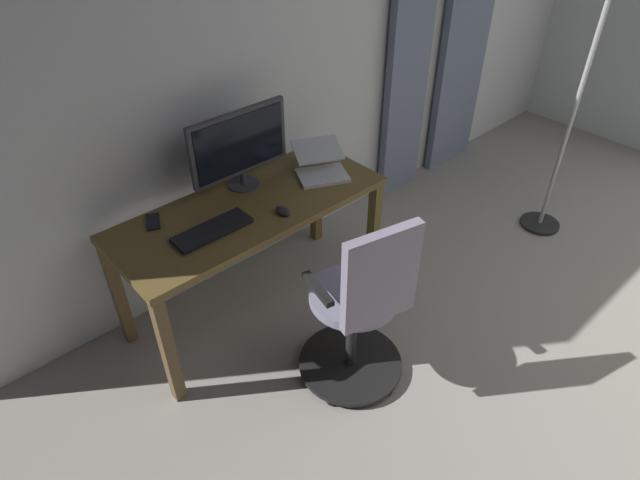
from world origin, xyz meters
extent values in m
cube|color=silver|center=(0.00, -2.64, 1.28)|extent=(5.37, 0.10, 2.55)
cube|color=slate|center=(-1.20, -2.53, 1.06)|extent=(0.54, 0.06, 2.12)
cube|color=slate|center=(-0.53, -2.53, 1.06)|extent=(0.41, 0.06, 2.12)
cube|color=brown|center=(1.15, -2.18, 0.72)|extent=(1.52, 0.62, 0.04)
cube|color=brown|center=(0.43, -1.91, 0.35)|extent=(0.06, 0.06, 0.70)
cube|color=brown|center=(1.87, -1.91, 0.35)|extent=(0.06, 0.06, 0.70)
cube|color=brown|center=(0.43, -2.45, 0.35)|extent=(0.06, 0.06, 0.70)
cube|color=brown|center=(1.87, -2.45, 0.35)|extent=(0.06, 0.06, 0.70)
cylinder|color=black|center=(1.08, -1.44, 0.04)|extent=(0.56, 0.56, 0.02)
sphere|color=black|center=(0.83, -1.38, 0.03)|extent=(0.05, 0.05, 0.05)
sphere|color=black|center=(0.95, -1.66, 0.03)|extent=(0.05, 0.05, 0.05)
sphere|color=black|center=(1.25, -1.64, 0.03)|extent=(0.05, 0.05, 0.05)
sphere|color=black|center=(1.32, -1.34, 0.03)|extent=(0.05, 0.05, 0.05)
sphere|color=black|center=(1.06, -1.19, 0.03)|extent=(0.05, 0.05, 0.05)
cylinder|color=black|center=(1.08, -1.44, 0.28)|extent=(0.06, 0.06, 0.47)
cylinder|color=gray|center=(1.08, -1.44, 0.54)|extent=(0.53, 0.53, 0.05)
cube|color=gray|center=(1.13, -1.25, 0.81)|extent=(0.38, 0.13, 0.49)
cube|color=black|center=(1.28, -1.49, 0.67)|extent=(0.09, 0.24, 0.03)
cube|color=black|center=(0.89, -1.40, 0.67)|extent=(0.09, 0.24, 0.03)
cylinder|color=#333338|center=(1.05, -2.37, 0.74)|extent=(0.18, 0.18, 0.01)
cylinder|color=#333338|center=(1.05, -2.37, 0.78)|extent=(0.04, 0.04, 0.07)
cube|color=#333338|center=(1.05, -2.37, 1.00)|extent=(0.61, 0.03, 0.36)
cube|color=black|center=(1.05, -2.35, 1.00)|extent=(0.56, 0.01, 0.32)
cube|color=black|center=(1.43, -2.11, 0.75)|extent=(0.41, 0.14, 0.02)
cube|color=#B7BCC1|center=(0.66, -2.13, 0.75)|extent=(0.34, 0.31, 0.02)
cube|color=#B7BCC1|center=(0.62, -2.22, 0.86)|extent=(0.34, 0.31, 0.06)
ellipsoid|color=#232328|center=(1.07, -1.99, 0.75)|extent=(0.06, 0.10, 0.04)
cube|color=black|center=(1.61, -2.38, 0.74)|extent=(0.12, 0.16, 0.01)
cylinder|color=black|center=(-0.90, -1.44, 0.01)|extent=(0.28, 0.28, 0.02)
cylinder|color=#A5A5A8|center=(-0.90, -1.44, 0.89)|extent=(0.03, 0.03, 1.78)
camera|label=1|loc=(2.49, -0.14, 2.35)|focal=30.21mm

